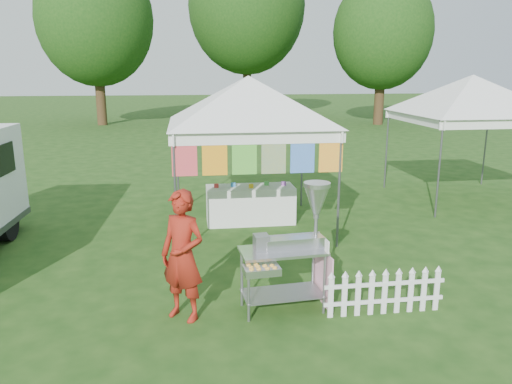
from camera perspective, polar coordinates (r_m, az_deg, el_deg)
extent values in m
plane|color=#1B4012|center=(6.99, 2.89, -12.59)|extent=(120.00, 120.00, 0.00)
cylinder|color=#59595E|center=(8.48, -9.19, -0.41)|extent=(0.04, 0.04, 2.10)
cylinder|color=#59595E|center=(8.87, 9.46, 0.21)|extent=(0.04, 0.04, 2.10)
cylinder|color=#59595E|center=(11.25, -8.96, 3.09)|extent=(0.04, 0.04, 2.10)
cylinder|color=#59595E|center=(11.56, 5.28, 3.48)|extent=(0.04, 0.04, 2.10)
cube|color=white|center=(8.38, 0.36, 6.22)|extent=(3.00, 0.03, 0.22)
cube|color=white|center=(11.18, -1.78, 8.11)|extent=(3.00, 0.03, 0.22)
pyramid|color=white|center=(9.72, -0.88, 13.17)|extent=(4.24, 4.24, 0.90)
cylinder|color=#59595E|center=(8.37, 0.36, 6.76)|extent=(3.00, 0.03, 0.03)
cube|color=#CA1965|center=(8.34, -8.19, 4.16)|extent=(0.42, 0.01, 0.70)
cube|color=orange|center=(8.35, -4.75, 4.27)|extent=(0.42, 0.01, 0.70)
cube|color=#178D3F|center=(8.39, -1.33, 4.36)|extent=(0.42, 0.01, 0.70)
cube|color=#E4AD0C|center=(8.46, 2.04, 4.44)|extent=(0.42, 0.01, 0.70)
cube|color=#183CC0|center=(8.56, 5.34, 4.50)|extent=(0.42, 0.01, 0.70)
cube|color=#FC351C|center=(8.69, 8.56, 4.54)|extent=(0.42, 0.01, 0.70)
cylinder|color=#59595E|center=(11.26, 20.19, 2.41)|extent=(0.04, 0.04, 2.10)
cylinder|color=#59595E|center=(13.79, 14.70, 4.75)|extent=(0.04, 0.04, 2.10)
cylinder|color=#59595E|center=(15.11, 24.73, 4.70)|extent=(0.04, 0.04, 2.10)
cube|color=white|center=(11.87, 26.68, 6.99)|extent=(3.00, 0.03, 0.22)
cube|color=white|center=(14.29, 20.25, 8.50)|extent=(3.00, 0.03, 0.22)
pyramid|color=white|center=(13.01, 23.60, 12.20)|extent=(4.24, 4.24, 0.90)
cylinder|color=#59595E|center=(11.86, 26.72, 7.37)|extent=(3.00, 0.03, 0.03)
cylinder|color=#362613|center=(30.54, -17.38, 11.04)|extent=(0.56, 0.56, 3.96)
ellipsoid|color=#2B5317|center=(30.64, -17.92, 18.27)|extent=(6.40, 6.40, 7.36)
cylinder|color=#362613|center=(34.41, -1.03, 12.61)|extent=(0.56, 0.56, 4.84)
ellipsoid|color=#2B5317|center=(34.64, -1.06, 20.46)|extent=(7.60, 7.60, 8.74)
cylinder|color=#362613|center=(30.32, 13.93, 10.82)|extent=(0.56, 0.56, 3.52)
ellipsoid|color=#2B5317|center=(30.37, 14.31, 17.31)|extent=(5.60, 5.60, 6.44)
cylinder|color=gray|center=(6.35, -0.84, -11.27)|extent=(0.04, 0.04, 0.83)
cylinder|color=gray|center=(6.61, 7.83, -10.36)|extent=(0.04, 0.04, 0.83)
cylinder|color=gray|center=(6.75, -1.65, -9.69)|extent=(0.04, 0.04, 0.83)
cylinder|color=gray|center=(7.00, 6.52, -8.91)|extent=(0.04, 0.04, 0.83)
cube|color=gray|center=(6.73, 3.02, -11.48)|extent=(1.09, 0.61, 0.01)
cube|color=#B7B7BC|center=(6.50, 3.08, -6.72)|extent=(1.14, 0.64, 0.04)
cube|color=#B7B7BC|center=(6.56, 4.38, -5.75)|extent=(0.80, 0.29, 0.14)
cube|color=gray|center=(6.44, 0.61, -5.79)|extent=(0.20, 0.22, 0.20)
cylinder|color=gray|center=(6.55, 6.89, -2.84)|extent=(0.05, 0.05, 0.83)
cone|color=#B7B7BC|center=(6.49, 6.95, -0.90)|extent=(0.36, 0.36, 0.37)
cylinder|color=#B7B7BC|center=(6.44, 7.00, 0.84)|extent=(0.38, 0.38, 0.06)
cube|color=#B7B7BC|center=(6.13, 0.63, -8.91)|extent=(0.46, 0.31, 0.09)
cube|color=#F5A5C0|center=(6.82, 7.64, -9.56)|extent=(0.08, 0.69, 0.74)
cube|color=white|center=(6.39, 8.12, -6.17)|extent=(0.02, 0.13, 0.17)
imported|color=maroon|center=(6.35, -8.39, -7.23)|extent=(0.73, 0.69, 1.68)
cylinder|color=black|center=(10.37, -26.65, -3.18)|extent=(0.25, 0.69, 0.68)
cube|color=white|center=(6.57, 8.54, -11.83)|extent=(0.07, 0.02, 0.56)
cube|color=white|center=(6.62, 10.07, -11.68)|extent=(0.07, 0.02, 0.56)
cube|color=white|center=(6.67, 11.56, -11.53)|extent=(0.07, 0.02, 0.56)
cube|color=white|center=(6.73, 13.03, -11.37)|extent=(0.07, 0.02, 0.56)
cube|color=white|center=(6.80, 14.47, -11.21)|extent=(0.07, 0.02, 0.56)
cube|color=white|center=(6.87, 15.89, -11.04)|extent=(0.07, 0.02, 0.56)
cube|color=white|center=(6.94, 17.27, -10.87)|extent=(0.07, 0.02, 0.56)
cube|color=white|center=(7.02, 18.62, -10.70)|extent=(0.07, 0.02, 0.56)
cube|color=white|center=(7.10, 19.94, -10.53)|extent=(0.07, 0.02, 0.56)
cube|color=white|center=(6.84, 14.42, -11.97)|extent=(1.62, 0.03, 0.05)
cube|color=white|center=(6.74, 14.55, -10.13)|extent=(1.62, 0.03, 0.05)
cube|color=white|center=(10.36, -0.65, -1.44)|extent=(1.80, 0.70, 0.77)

